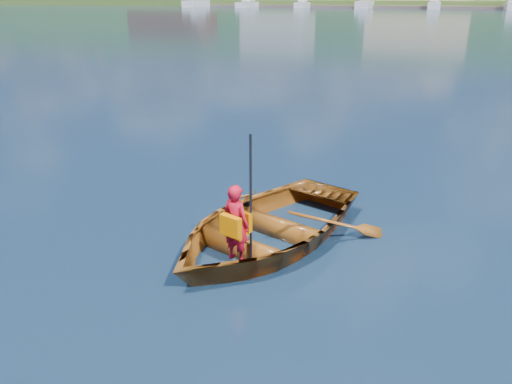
# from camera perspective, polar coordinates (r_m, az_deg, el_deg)

# --- Properties ---
(ground) EXTENTS (600.00, 600.00, 0.00)m
(ground) POSITION_cam_1_polar(r_m,az_deg,el_deg) (7.23, 4.46, -9.67)
(ground) COLOR #12274A
(ground) RESTS_ON ground
(rowboat) EXTENTS (4.09, 4.82, 0.85)m
(rowboat) POSITION_cam_1_polar(r_m,az_deg,el_deg) (8.07, 1.09, -3.88)
(rowboat) COLOR #673C0A
(rowboat) RESTS_ON ground
(child_paddler) EXTENTS (0.50, 0.42, 1.91)m
(child_paddler) POSITION_cam_1_polar(r_m,az_deg,el_deg) (7.17, -2.27, -3.60)
(child_paddler) COLOR red
(child_paddler) RESTS_ON ground
(dock) EXTENTS (160.01, 11.70, 0.80)m
(dock) POSITION_cam_1_polar(r_m,az_deg,el_deg) (154.04, 20.84, 19.12)
(dock) COLOR brown
(dock) RESTS_ON ground
(marina_yachts) EXTENTS (144.83, 13.96, 4.25)m
(marina_yachts) POSITION_cam_1_polar(r_m,az_deg,el_deg) (149.35, 20.88, 19.45)
(marina_yachts) COLOR silver
(marina_yachts) RESTS_ON ground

